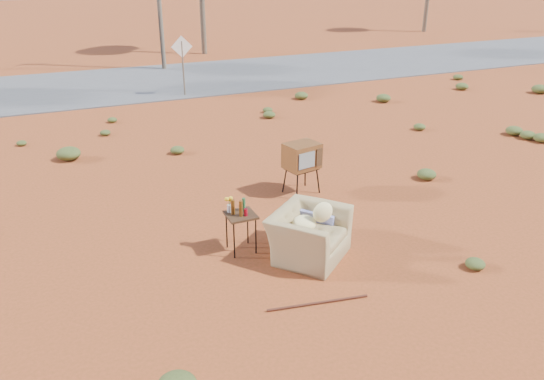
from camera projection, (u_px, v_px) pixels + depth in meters
name	position (u px, v px, depth m)	size (l,w,h in m)	color
ground	(283.00, 255.00, 9.15)	(140.00, 140.00, 0.00)	#973C1E
highway	(130.00, 83.00, 21.74)	(140.00, 7.00, 0.04)	#565659
armchair	(310.00, 226.00, 9.01)	(1.62, 1.68, 1.12)	#988052
tv_unit	(302.00, 157.00, 11.26)	(0.80, 0.69, 1.13)	black
side_table	(238.00, 212.00, 9.02)	(0.50, 0.50, 1.00)	#3B2415
rusty_bar	(318.00, 303.00, 7.84)	(0.04, 0.04, 1.56)	#512015
road_sign	(182.00, 55.00, 19.18)	(0.78, 0.06, 2.19)	brown
scrub_patch	(173.00, 169.00, 12.49)	(17.49, 8.07, 0.33)	#445023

